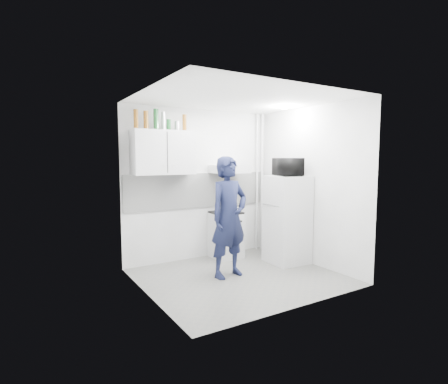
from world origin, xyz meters
TOP-DOWN VIEW (x-y plane):
  - floor at (0.00, 0.00)m, footprint 2.80×2.80m
  - ceiling at (0.00, 0.00)m, footprint 2.80×2.80m
  - wall_back at (0.00, 1.25)m, footprint 2.80×0.00m
  - wall_left at (-1.40, 0.00)m, footprint 0.00×2.60m
  - wall_right at (1.40, 0.00)m, footprint 0.00×2.60m
  - person at (-0.11, 0.12)m, footprint 0.71×0.52m
  - stove at (0.38, 1.00)m, footprint 0.49×0.49m
  - fridge at (1.10, 0.21)m, footprint 0.64×0.64m
  - stove_top at (0.38, 1.00)m, footprint 0.47×0.47m
  - saucepan at (0.44, 0.96)m, footprint 0.20×0.20m
  - microwave at (1.10, 0.21)m, footprint 0.63×0.52m
  - bottle_a at (-1.18, 1.07)m, footprint 0.07×0.07m
  - bottle_b at (-1.02, 1.07)m, footprint 0.07×0.07m
  - bottle_c at (-0.86, 1.07)m, footprint 0.08×0.08m
  - bottle_d at (-0.74, 1.07)m, footprint 0.06×0.06m
  - canister_a at (-0.65, 1.07)m, footprint 0.07×0.07m
  - canister_b at (-0.51, 1.07)m, footprint 0.08×0.08m
  - bottle_e at (-0.37, 1.07)m, footprint 0.07×0.07m
  - upper_cabinet at (-0.75, 1.07)m, footprint 1.00×0.35m
  - range_hood at (0.45, 1.00)m, footprint 0.60×0.50m
  - backsplash at (0.00, 1.24)m, footprint 2.74×0.03m
  - pipe_a at (1.30, 1.17)m, footprint 0.05×0.05m
  - pipe_b at (1.18, 1.17)m, footprint 0.04×0.04m
  - ceiling_spot_fixture at (1.00, 0.20)m, footprint 0.10×0.10m

SIDE VIEW (x-z plane):
  - floor at x=0.00m, z-range 0.00..0.00m
  - stove at x=0.38m, z-range 0.00..0.79m
  - fridge at x=1.10m, z-range 0.00..1.47m
  - stove_top at x=0.38m, z-range 0.79..0.82m
  - saucepan at x=0.44m, z-range 0.82..0.93m
  - person at x=-0.11m, z-range 0.00..1.79m
  - backsplash at x=0.00m, z-range 0.90..1.50m
  - wall_left at x=-1.40m, z-range 0.00..2.60m
  - wall_right at x=1.40m, z-range 0.00..2.60m
  - pipe_a at x=1.30m, z-range 0.00..2.60m
  - pipe_b at x=1.18m, z-range 0.00..2.60m
  - wall_back at x=0.00m, z-range -0.10..2.70m
  - range_hood at x=0.45m, z-range 1.50..1.64m
  - microwave at x=1.10m, z-range 1.47..1.76m
  - upper_cabinet at x=-0.75m, z-range 1.50..2.20m
  - canister_b at x=-0.51m, z-range 2.20..2.36m
  - canister_a at x=-0.65m, z-range 2.20..2.37m
  - bottle_e at x=-0.37m, z-range 2.20..2.47m
  - bottle_b at x=-1.02m, z-range 2.20..2.48m
  - bottle_d at x=-0.74m, z-range 2.20..2.48m
  - bottle_a at x=-1.18m, z-range 2.20..2.49m
  - bottle_c at x=-0.86m, z-range 2.20..2.52m
  - ceiling_spot_fixture at x=1.00m, z-range 2.56..2.58m
  - ceiling at x=0.00m, z-range 2.60..2.60m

